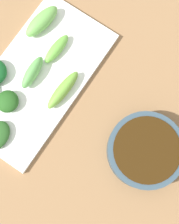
# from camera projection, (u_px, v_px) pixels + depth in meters

# --- Properties ---
(tabletop) EXTENTS (2.10, 2.10, 0.02)m
(tabletop) POSITION_uv_depth(u_px,v_px,m) (92.00, 108.00, 0.67)
(tabletop) COLOR #906A45
(tabletop) RESTS_ON ground
(sauce_bowl) EXTENTS (0.15, 0.15, 0.04)m
(sauce_bowl) POSITION_uv_depth(u_px,v_px,m) (145.00, 150.00, 0.62)
(sauce_bowl) COLOR #354A58
(sauce_bowl) RESTS_ON tabletop
(serving_plate) EXTENTS (0.18, 0.34, 0.01)m
(serving_plate) POSITION_uv_depth(u_px,v_px,m) (37.00, 79.00, 0.66)
(serving_plate) COLOR white
(serving_plate) RESTS_ON tabletop
(broccoli_stalk_0) EXTENTS (0.03, 0.07, 0.02)m
(broccoli_stalk_0) POSITION_uv_depth(u_px,v_px,m) (57.00, 49.00, 0.65)
(broccoli_stalk_0) COLOR #6BB844
(broccoli_stalk_0) RESTS_ON serving_plate
(broccoli_stalk_1) EXTENTS (0.03, 0.07, 0.03)m
(broccoli_stalk_1) POSITION_uv_depth(u_px,v_px,m) (32.00, 72.00, 0.64)
(broccoli_stalk_1) COLOR #63B057
(broccoli_stalk_1) RESTS_ON serving_plate
(broccoli_leafy_3) EXTENTS (0.05, 0.05, 0.03)m
(broccoli_leafy_3) POSITION_uv_depth(u_px,v_px,m) (7.00, 101.00, 0.63)
(broccoli_leafy_3) COLOR #23561C
(broccoli_leafy_3) RESTS_ON serving_plate
(broccoli_stalk_4) EXTENTS (0.03, 0.09, 0.03)m
(broccoli_stalk_4) POSITION_uv_depth(u_px,v_px,m) (63.00, 90.00, 0.64)
(broccoli_stalk_4) COLOR #74B240
(broccoli_stalk_4) RESTS_ON serving_plate
(broccoli_stalk_6) EXTENTS (0.04, 0.09, 0.03)m
(broccoli_stalk_6) POSITION_uv_depth(u_px,v_px,m) (42.00, 21.00, 0.66)
(broccoli_stalk_6) COLOR #6EB353
(broccoli_stalk_6) RESTS_ON serving_plate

